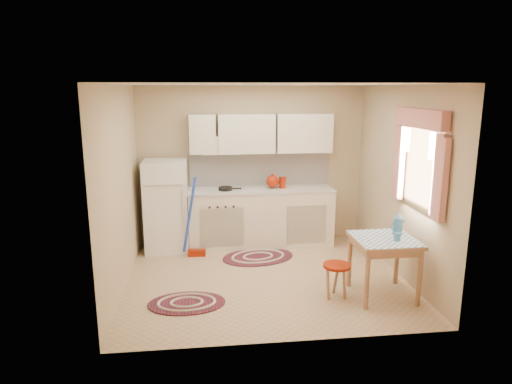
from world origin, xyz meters
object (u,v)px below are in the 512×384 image
Objects in this scene: fridge at (167,206)px; base_cabinets at (261,218)px; stool at (336,281)px; table at (383,267)px.

fridge reaches higher than base_cabinets.
base_cabinets is (1.46, 0.05, -0.26)m from fridge.
fridge is 2.91m from stool.
fridge reaches higher than table.
base_cabinets is at bearing 1.96° from fridge.
base_cabinets is 2.35m from table.
stool is at bearing 178.63° from table.
base_cabinets is 3.12× the size of table.
fridge is 0.62× the size of base_cabinets.
base_cabinets reaches higher than table.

